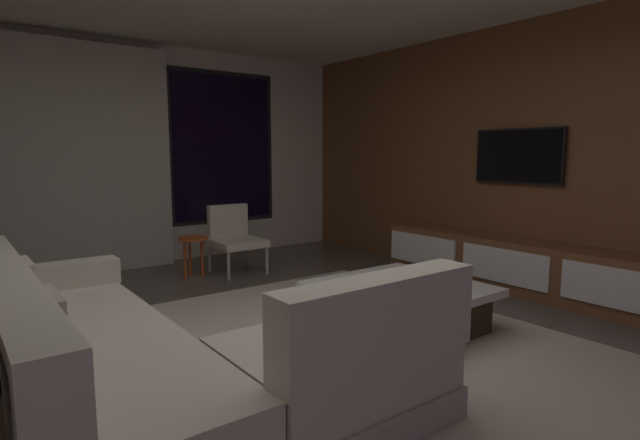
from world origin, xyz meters
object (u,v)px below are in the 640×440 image
(accent_chair_near_window, at_px, (234,235))
(mounted_tv, at_px, (518,156))
(media_console, at_px, (520,267))
(side_stool, at_px, (193,245))
(sectional_couch, at_px, (152,363))
(book_stack_on_coffee_table, at_px, (392,281))
(coffee_table, at_px, (399,307))

(accent_chair_near_window, distance_m, mounted_tv, 3.21)
(media_console, distance_m, mounted_tv, 1.13)
(side_stool, bearing_deg, mounted_tv, -42.17)
(sectional_couch, height_order, side_stool, sectional_couch)
(media_console, height_order, mounted_tv, mounted_tv)
(book_stack_on_coffee_table, xyz_separation_m, accent_chair_near_window, (-0.09, 2.46, 0.05))
(coffee_table, height_order, mounted_tv, mounted_tv)
(coffee_table, height_order, accent_chair_near_window, accent_chair_near_window)
(coffee_table, distance_m, mounted_tv, 2.27)
(side_stool, bearing_deg, book_stack_on_coffee_table, -76.65)
(accent_chair_near_window, relative_size, media_console, 0.25)
(sectional_couch, relative_size, book_stack_on_coffee_table, 8.37)
(book_stack_on_coffee_table, bearing_deg, mounted_tv, 5.02)
(sectional_couch, distance_m, side_stool, 3.00)
(book_stack_on_coffee_table, height_order, mounted_tv, mounted_tv)
(coffee_table, xyz_separation_m, book_stack_on_coffee_table, (-0.03, 0.06, 0.20))
(accent_chair_near_window, height_order, side_stool, accent_chair_near_window)
(media_console, bearing_deg, book_stack_on_coffee_table, 179.17)
(sectional_couch, distance_m, book_stack_on_coffee_table, 1.96)
(sectional_couch, bearing_deg, coffee_table, 3.82)
(coffee_table, bearing_deg, sectional_couch, -176.18)
(side_stool, bearing_deg, coffee_table, -76.42)
(coffee_table, bearing_deg, accent_chair_near_window, 92.68)
(book_stack_on_coffee_table, distance_m, media_console, 1.79)
(side_stool, height_order, media_console, media_console)
(sectional_couch, bearing_deg, side_stool, 63.14)
(book_stack_on_coffee_table, distance_m, side_stool, 2.55)
(sectional_couch, relative_size, media_console, 0.81)
(coffee_table, xyz_separation_m, mounted_tv, (1.94, 0.23, 1.16))
(sectional_couch, bearing_deg, book_stack_on_coffee_table, 5.65)
(coffee_table, xyz_separation_m, side_stool, (-0.61, 2.54, 0.19))
(book_stack_on_coffee_table, bearing_deg, side_stool, 103.35)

